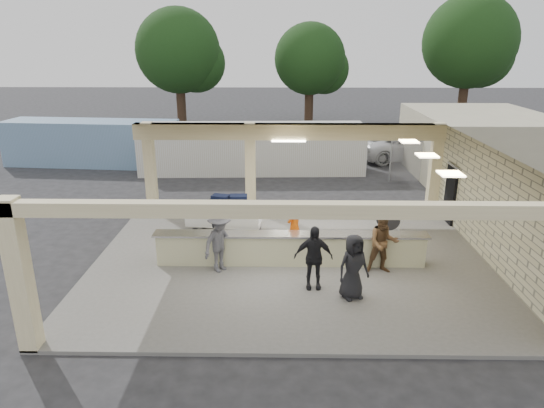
{
  "coord_description": "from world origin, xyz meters",
  "views": [
    {
      "loc": [
        -0.33,
        -13.89,
        6.51
      ],
      "look_at": [
        -0.58,
        1.0,
        1.5
      ],
      "focal_mm": 32.0,
      "sensor_mm": 36.0,
      "label": 1
    }
  ],
  "objects_px": {
    "luggage_cart": "(226,214)",
    "car_dark": "(393,141)",
    "container_white": "(252,148)",
    "container_blue": "(92,143)",
    "baggage_counter": "(290,249)",
    "passenger_b": "(313,257)",
    "passenger_c": "(220,242)",
    "drum_fan": "(389,218)",
    "car_white_b": "(511,146)",
    "car_white_a": "(403,146)",
    "baggage_handler": "(294,226)",
    "passenger_d": "(353,267)",
    "passenger_a": "(383,243)"
  },
  "relations": [
    {
      "from": "car_white_a",
      "to": "container_white",
      "type": "relative_size",
      "value": 0.47
    },
    {
      "from": "drum_fan",
      "to": "passenger_d",
      "type": "distance_m",
      "value": 4.93
    },
    {
      "from": "passenger_c",
      "to": "container_white",
      "type": "distance_m",
      "value": 11.77
    },
    {
      "from": "container_white",
      "to": "car_white_a",
      "type": "bearing_deg",
      "value": 17.32
    },
    {
      "from": "container_white",
      "to": "container_blue",
      "type": "relative_size",
      "value": 1.23
    },
    {
      "from": "drum_fan",
      "to": "passenger_a",
      "type": "relative_size",
      "value": 0.56
    },
    {
      "from": "baggage_counter",
      "to": "luggage_cart",
      "type": "height_order",
      "value": "luggage_cart"
    },
    {
      "from": "luggage_cart",
      "to": "container_blue",
      "type": "height_order",
      "value": "container_blue"
    },
    {
      "from": "passenger_d",
      "to": "container_blue",
      "type": "relative_size",
      "value": 0.19
    },
    {
      "from": "baggage_counter",
      "to": "car_dark",
      "type": "xyz_separation_m",
      "value": [
        6.5,
        15.71,
        0.18
      ]
    },
    {
      "from": "luggage_cart",
      "to": "passenger_c",
      "type": "relative_size",
      "value": 1.49
    },
    {
      "from": "passenger_c",
      "to": "car_white_b",
      "type": "xyz_separation_m",
      "value": [
        15.12,
        14.99,
        -0.24
      ]
    },
    {
      "from": "car_white_b",
      "to": "passenger_a",
      "type": "bearing_deg",
      "value": 135.9
    },
    {
      "from": "baggage_counter",
      "to": "passenger_b",
      "type": "relative_size",
      "value": 4.59
    },
    {
      "from": "passenger_c",
      "to": "container_blue",
      "type": "relative_size",
      "value": 0.19
    },
    {
      "from": "baggage_handler",
      "to": "container_white",
      "type": "distance_m",
      "value": 10.51
    },
    {
      "from": "passenger_d",
      "to": "car_dark",
      "type": "xyz_separation_m",
      "value": [
        4.93,
        17.72,
        -0.21
      ]
    },
    {
      "from": "container_blue",
      "to": "container_white",
      "type": "bearing_deg",
      "value": -4.59
    },
    {
      "from": "passenger_a",
      "to": "passenger_b",
      "type": "bearing_deg",
      "value": -156.67
    },
    {
      "from": "car_dark",
      "to": "car_white_a",
      "type": "bearing_deg",
      "value": -153.64
    },
    {
      "from": "baggage_counter",
      "to": "baggage_handler",
      "type": "distance_m",
      "value": 1.01
    },
    {
      "from": "baggage_counter",
      "to": "container_white",
      "type": "height_order",
      "value": "container_white"
    },
    {
      "from": "luggage_cart",
      "to": "passenger_c",
      "type": "distance_m",
      "value": 2.74
    },
    {
      "from": "passenger_a",
      "to": "passenger_d",
      "type": "xyz_separation_m",
      "value": [
        -1.07,
        -1.48,
        -0.04
      ]
    },
    {
      "from": "baggage_handler",
      "to": "car_dark",
      "type": "height_order",
      "value": "baggage_handler"
    },
    {
      "from": "car_white_b",
      "to": "car_dark",
      "type": "relative_size",
      "value": 1.05
    },
    {
      "from": "baggage_handler",
      "to": "passenger_b",
      "type": "relative_size",
      "value": 0.96
    },
    {
      "from": "baggage_handler",
      "to": "car_dark",
      "type": "distance_m",
      "value": 16.1
    },
    {
      "from": "container_blue",
      "to": "car_white_a",
      "type": "bearing_deg",
      "value": 9.8
    },
    {
      "from": "passenger_b",
      "to": "container_blue",
      "type": "bearing_deg",
      "value": 127.22
    },
    {
      "from": "luggage_cart",
      "to": "container_blue",
      "type": "xyz_separation_m",
      "value": [
        -8.51,
        10.51,
        0.33
      ]
    },
    {
      "from": "baggage_counter",
      "to": "passenger_c",
      "type": "bearing_deg",
      "value": -166.35
    },
    {
      "from": "passenger_b",
      "to": "container_white",
      "type": "bearing_deg",
      "value": 99.29
    },
    {
      "from": "luggage_cart",
      "to": "drum_fan",
      "type": "distance_m",
      "value": 5.67
    },
    {
      "from": "baggage_counter",
      "to": "container_white",
      "type": "relative_size",
      "value": 0.71
    },
    {
      "from": "luggage_cart",
      "to": "container_white",
      "type": "relative_size",
      "value": 0.23
    },
    {
      "from": "container_white",
      "to": "container_blue",
      "type": "distance_m",
      "value": 9.04
    },
    {
      "from": "drum_fan",
      "to": "container_blue",
      "type": "distance_m",
      "value": 17.47
    },
    {
      "from": "car_white_a",
      "to": "container_white",
      "type": "bearing_deg",
      "value": 89.92
    },
    {
      "from": "baggage_counter",
      "to": "passenger_d",
      "type": "bearing_deg",
      "value": -51.79
    },
    {
      "from": "container_white",
      "to": "drum_fan",
      "type": "bearing_deg",
      "value": -61.08
    },
    {
      "from": "car_white_b",
      "to": "container_blue",
      "type": "bearing_deg",
      "value": 84.86
    },
    {
      "from": "luggage_cart",
      "to": "car_dark",
      "type": "bearing_deg",
      "value": 65.33
    },
    {
      "from": "drum_fan",
      "to": "baggage_handler",
      "type": "bearing_deg",
      "value": -134.48
    },
    {
      "from": "luggage_cart",
      "to": "baggage_handler",
      "type": "relative_size",
      "value": 1.57
    },
    {
      "from": "car_dark",
      "to": "container_blue",
      "type": "relative_size",
      "value": 0.5
    },
    {
      "from": "passenger_b",
      "to": "baggage_counter",
      "type": "bearing_deg",
      "value": 110.22
    },
    {
      "from": "drum_fan",
      "to": "car_white_b",
      "type": "xyz_separation_m",
      "value": [
        9.58,
        11.95,
        0.11
      ]
    },
    {
      "from": "passenger_c",
      "to": "car_white_a",
      "type": "distance_m",
      "value": 17.19
    },
    {
      "from": "car_white_b",
      "to": "car_dark",
      "type": "distance_m",
      "value": 6.67
    }
  ]
}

